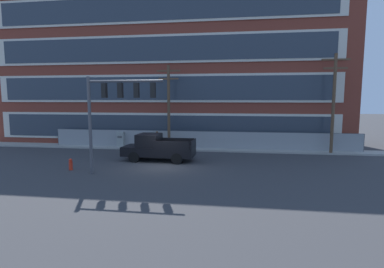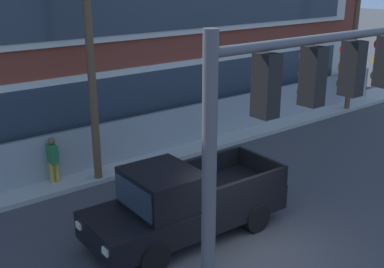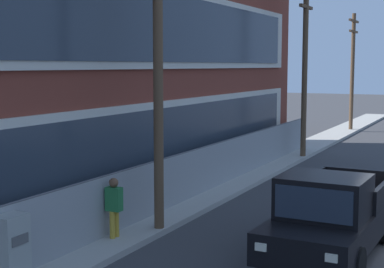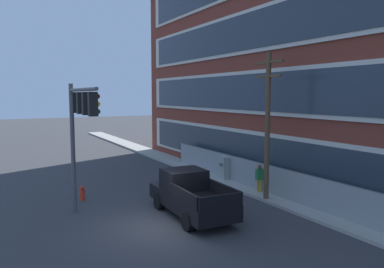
{
  "view_description": "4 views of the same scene",
  "coord_description": "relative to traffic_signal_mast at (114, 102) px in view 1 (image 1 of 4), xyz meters",
  "views": [
    {
      "loc": [
        5.09,
        -20.17,
        4.72
      ],
      "look_at": [
        1.91,
        1.5,
        2.13
      ],
      "focal_mm": 28.0,
      "sensor_mm": 36.0,
      "label": 1
    },
    {
      "loc": [
        -7.68,
        -7.28,
        6.7
      ],
      "look_at": [
        1.4,
        4.19,
        1.78
      ],
      "focal_mm": 45.0,
      "sensor_mm": 36.0,
      "label": 2
    },
    {
      "loc": [
        -14.32,
        -1.26,
        4.49
      ],
      "look_at": [
        -1.13,
        5.25,
        2.77
      ],
      "focal_mm": 55.0,
      "sensor_mm": 36.0,
      "label": 3
    },
    {
      "loc": [
        14.0,
        -6.15,
        5.56
      ],
      "look_at": [
        -3.03,
        3.07,
        3.52
      ],
      "focal_mm": 35.0,
      "sensor_mm": 36.0,
      "label": 4
    }
  ],
  "objects": [
    {
      "name": "ground_plane",
      "position": [
        2.26,
        2.81,
        -4.5
      ],
      "size": [
        160.0,
        160.0,
        0.0
      ],
      "primitive_type": "plane",
      "color": "#38383A"
    },
    {
      "name": "utility_pole_midblock",
      "position": [
        15.4,
        9.14,
        0.13
      ],
      "size": [
        2.23,
        0.26,
        8.42
      ],
      "color": "brown",
      "rests_on": "ground"
    },
    {
      "name": "chain_link_fence",
      "position": [
        4.07,
        9.98,
        -3.62
      ],
      "size": [
        28.54,
        0.06,
        1.74
      ],
      "color": "gray",
      "rests_on": "ground"
    },
    {
      "name": "pedestrian_near_cabinet",
      "position": [
        0.06,
        9.72,
        -3.53
      ],
      "size": [
        0.32,
        0.4,
        1.69
      ],
      "color": "#B7932D",
      "rests_on": "ground"
    },
    {
      "name": "sidewalk_building_side",
      "position": [
        2.26,
        9.88,
        -4.42
      ],
      "size": [
        80.0,
        1.89,
        0.16
      ],
      "primitive_type": "cube",
      "color": "#9E9B93",
      "rests_on": "ground"
    },
    {
      "name": "fire_hydrant",
      "position": [
        -3.46,
        0.75,
        -4.12
      ],
      "size": [
        0.24,
        0.24,
        0.78
      ],
      "color": "red",
      "rests_on": "ground"
    },
    {
      "name": "traffic_signal_mast",
      "position": [
        0.0,
        0.0,
        0.0
      ],
      "size": [
        4.77,
        0.43,
        6.07
      ],
      "color": "#4C4C51",
      "rests_on": "ground"
    },
    {
      "name": "electrical_cabinet",
      "position": [
        -3.54,
        9.73,
        -3.72
      ],
      "size": [
        0.64,
        0.46,
        1.58
      ],
      "color": "#939993",
      "rests_on": "ground"
    },
    {
      "name": "brick_mill_building",
      "position": [
        -0.04,
        15.08,
        3.07
      ],
      "size": [
        36.91,
        9.11,
        15.12
      ],
      "color": "brown",
      "rests_on": "ground"
    },
    {
      "name": "pickup_truck_black",
      "position": [
        1.43,
        4.57,
        -3.54
      ],
      "size": [
        5.57,
        2.3,
        2.05
      ],
      "color": "black",
      "rests_on": "ground"
    },
    {
      "name": "utility_pole_near_corner",
      "position": [
        1.33,
        9.14,
        -0.27
      ],
      "size": [
        2.11,
        0.26,
        7.69
      ],
      "color": "brown",
      "rests_on": "ground"
    }
  ]
}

